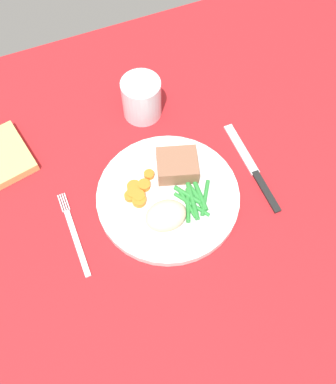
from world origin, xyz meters
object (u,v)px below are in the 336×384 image
(meat_portion, at_px, (177,165))
(fork, at_px, (74,234))
(knife, at_px, (253,169))
(dinner_plate, at_px, (168,197))
(water_glass, at_px, (142,100))

(meat_portion, relative_size, fork, 0.44)
(meat_portion, xyz_separation_m, fork, (-0.21, -0.04, -0.03))
(meat_portion, relative_size, knife, 0.35)
(dinner_plate, relative_size, meat_portion, 3.53)
(fork, bearing_deg, knife, -3.06)
(knife, bearing_deg, dinner_plate, 178.39)
(fork, relative_size, knife, 0.81)
(dinner_plate, xyz_separation_m, meat_portion, (0.03, 0.04, 0.03))
(water_glass, bearing_deg, fork, -134.88)
(knife, bearing_deg, water_glass, 124.14)
(dinner_plate, relative_size, knife, 1.25)
(fork, relative_size, water_glass, 1.99)
(dinner_plate, bearing_deg, water_glass, 82.19)
(dinner_plate, distance_m, knife, 0.17)
(dinner_plate, height_order, knife, dinner_plate)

